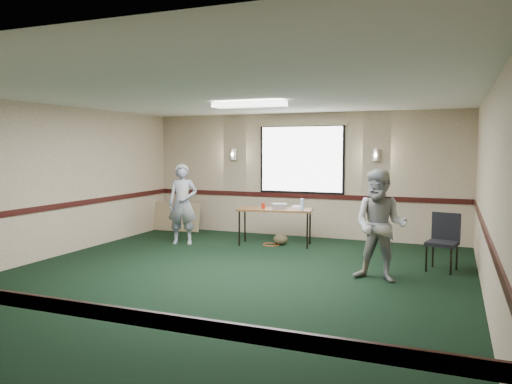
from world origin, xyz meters
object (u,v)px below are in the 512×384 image
at_px(conference_chair, 444,237).
at_px(person_right, 380,226).
at_px(projector, 279,206).
at_px(folding_table, 275,211).
at_px(person_left, 183,204).

xyz_separation_m(conference_chair, person_right, (-0.85, -1.05, 0.29)).
distance_m(projector, person_right, 3.09).
bearing_deg(folding_table, person_left, -171.80).
xyz_separation_m(folding_table, person_left, (-1.78, -0.56, 0.13)).
relative_size(folding_table, person_right, 0.95).
distance_m(folding_table, projector, 0.16).
relative_size(projector, person_right, 0.17).
bearing_deg(conference_chair, folding_table, 176.41).
height_order(person_left, person_right, person_right).
bearing_deg(person_left, projector, 1.41).
relative_size(folding_table, conference_chair, 1.71).
bearing_deg(folding_table, person_right, -49.76).
distance_m(folding_table, conference_chair, 3.32).
height_order(folding_table, conference_chair, conference_chair).
height_order(folding_table, person_right, person_right).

